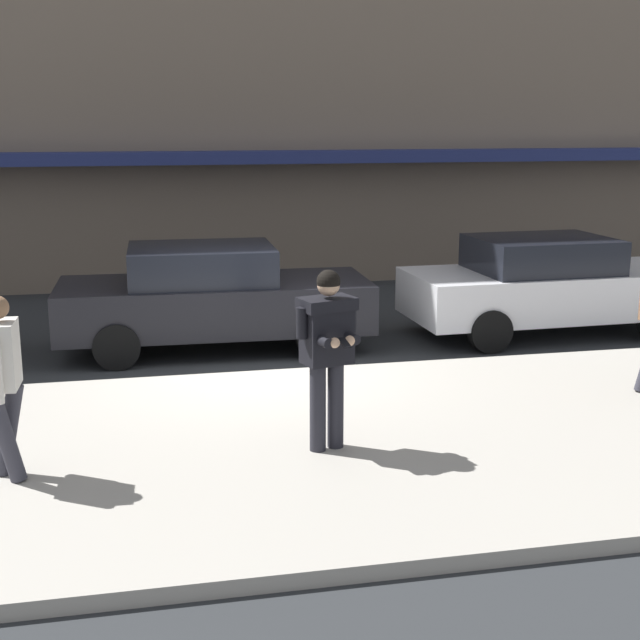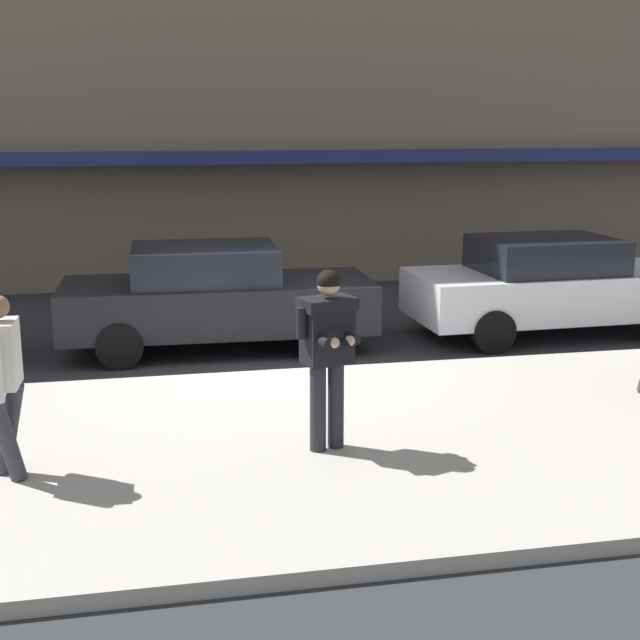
% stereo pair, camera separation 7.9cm
% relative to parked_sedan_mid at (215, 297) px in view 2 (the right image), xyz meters
% --- Properties ---
extents(ground_plane, '(80.00, 80.00, 0.00)m').
position_rel_parked_sedan_mid_xyz_m(ground_plane, '(0.43, -1.56, -0.79)').
color(ground_plane, '#2B2D30').
extents(sidewalk, '(32.00, 5.30, 0.14)m').
position_rel_parked_sedan_mid_xyz_m(sidewalk, '(1.43, -4.41, -0.72)').
color(sidewalk, '#A8A399').
rests_on(sidewalk, ground).
extents(curb_paint_line, '(28.00, 0.12, 0.01)m').
position_rel_parked_sedan_mid_xyz_m(curb_paint_line, '(1.43, -1.51, -0.79)').
color(curb_paint_line, silver).
rests_on(curb_paint_line, ground).
extents(parked_sedan_mid, '(4.55, 2.03, 1.54)m').
position_rel_parked_sedan_mid_xyz_m(parked_sedan_mid, '(0.00, 0.00, 0.00)').
color(parked_sedan_mid, black).
rests_on(parked_sedan_mid, ground).
extents(parked_sedan_far, '(4.56, 2.04, 1.54)m').
position_rel_parked_sedan_mid_xyz_m(parked_sedan_far, '(5.25, -0.14, 0.00)').
color(parked_sedan_far, silver).
rests_on(parked_sedan_far, ground).
extents(man_texting_on_phone, '(0.63, 0.64, 1.81)m').
position_rel_parked_sedan_mid_xyz_m(man_texting_on_phone, '(0.68, -4.69, 0.46)').
color(man_texting_on_phone, '#23232B').
rests_on(man_texting_on_phone, sidewalk).
extents(pedestrian_in_light_coat, '(0.34, 0.60, 1.70)m').
position_rel_parked_sedan_mid_xyz_m(pedestrian_in_light_coat, '(-2.31, -4.78, 0.32)').
color(pedestrian_in_light_coat, '#33333D').
rests_on(pedestrian_in_light_coat, sidewalk).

